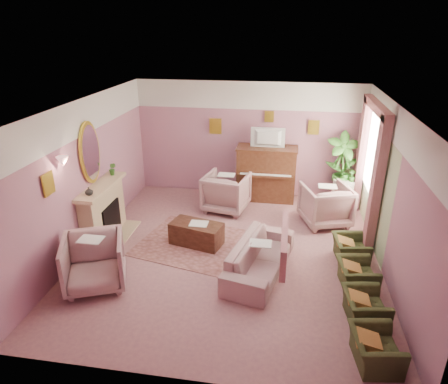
# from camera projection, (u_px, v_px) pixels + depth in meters

# --- Properties ---
(floor) EXTENTS (5.50, 6.00, 0.01)m
(floor) POSITION_uv_depth(u_px,v_px,m) (230.00, 253.00, 7.62)
(floor) COLOR #986267
(floor) RESTS_ON ground
(ceiling) EXTENTS (5.50, 6.00, 0.01)m
(ceiling) POSITION_uv_depth(u_px,v_px,m) (231.00, 106.00, 6.53)
(ceiling) COLOR beige
(ceiling) RESTS_ON wall_back
(wall_back) EXTENTS (5.50, 0.02, 2.80)m
(wall_back) POSITION_uv_depth(u_px,v_px,m) (248.00, 140.00, 9.80)
(wall_back) COLOR slate
(wall_back) RESTS_ON floor
(wall_front) EXTENTS (5.50, 0.02, 2.80)m
(wall_front) POSITION_uv_depth(u_px,v_px,m) (190.00, 286.00, 4.35)
(wall_front) COLOR slate
(wall_front) RESTS_ON floor
(wall_left) EXTENTS (0.02, 6.00, 2.80)m
(wall_left) POSITION_uv_depth(u_px,v_px,m) (85.00, 176.00, 7.48)
(wall_left) COLOR slate
(wall_left) RESTS_ON floor
(wall_right) EXTENTS (0.02, 6.00, 2.80)m
(wall_right) POSITION_uv_depth(u_px,v_px,m) (393.00, 195.00, 6.67)
(wall_right) COLOR slate
(wall_right) RESTS_ON floor
(picture_rail_band) EXTENTS (5.50, 0.01, 0.65)m
(picture_rail_band) POSITION_uv_depth(u_px,v_px,m) (249.00, 96.00, 9.37)
(picture_rail_band) COLOR white
(picture_rail_band) RESTS_ON wall_back
(stripe_panel) EXTENTS (0.01, 3.00, 2.15)m
(stripe_panel) POSITION_uv_depth(u_px,v_px,m) (374.00, 184.00, 7.98)
(stripe_panel) COLOR #AABC8C
(stripe_panel) RESTS_ON wall_right
(fireplace_surround) EXTENTS (0.30, 1.40, 1.10)m
(fireplace_surround) POSITION_uv_depth(u_px,v_px,m) (103.00, 213.00, 7.97)
(fireplace_surround) COLOR tan
(fireplace_surround) RESTS_ON floor
(fireplace_inset) EXTENTS (0.18, 0.72, 0.68)m
(fireplace_inset) POSITION_uv_depth(u_px,v_px,m) (109.00, 220.00, 8.01)
(fireplace_inset) COLOR black
(fireplace_inset) RESTS_ON floor
(fire_ember) EXTENTS (0.06, 0.54, 0.10)m
(fire_ember) POSITION_uv_depth(u_px,v_px,m) (112.00, 228.00, 8.08)
(fire_ember) COLOR red
(fire_ember) RESTS_ON floor
(mantel_shelf) EXTENTS (0.40, 1.55, 0.07)m
(mantel_shelf) POSITION_uv_depth(u_px,v_px,m) (101.00, 187.00, 7.74)
(mantel_shelf) COLOR tan
(mantel_shelf) RESTS_ON fireplace_surround
(hearth) EXTENTS (0.55, 1.50, 0.02)m
(hearth) POSITION_uv_depth(u_px,v_px,m) (116.00, 237.00, 8.15)
(hearth) COLOR tan
(hearth) RESTS_ON floor
(mirror_frame) EXTENTS (0.04, 0.72, 1.20)m
(mirror_frame) POSITION_uv_depth(u_px,v_px,m) (90.00, 153.00, 7.50)
(mirror_frame) COLOR gold
(mirror_frame) RESTS_ON wall_left
(mirror_glass) EXTENTS (0.01, 0.60, 1.06)m
(mirror_glass) POSITION_uv_depth(u_px,v_px,m) (91.00, 153.00, 7.49)
(mirror_glass) COLOR white
(mirror_glass) RESTS_ON wall_left
(sconce_shade) EXTENTS (0.20, 0.20, 0.16)m
(sconce_shade) POSITION_uv_depth(u_px,v_px,m) (63.00, 161.00, 6.46)
(sconce_shade) COLOR pink
(sconce_shade) RESTS_ON wall_left
(piano) EXTENTS (1.40, 0.60, 1.30)m
(piano) POSITION_uv_depth(u_px,v_px,m) (266.00, 174.00, 9.73)
(piano) COLOR #4D2818
(piano) RESTS_ON floor
(piano_keyshelf) EXTENTS (1.30, 0.12, 0.06)m
(piano_keyshelf) POSITION_uv_depth(u_px,v_px,m) (265.00, 176.00, 9.38)
(piano_keyshelf) COLOR #4D2818
(piano_keyshelf) RESTS_ON piano
(piano_keys) EXTENTS (1.20, 0.08, 0.02)m
(piano_keys) POSITION_uv_depth(u_px,v_px,m) (265.00, 175.00, 9.37)
(piano_keys) COLOR white
(piano_keys) RESTS_ON piano
(piano_top) EXTENTS (1.45, 0.65, 0.04)m
(piano_top) POSITION_uv_depth(u_px,v_px,m) (267.00, 148.00, 9.47)
(piano_top) COLOR #4D2818
(piano_top) RESTS_ON piano
(television) EXTENTS (0.80, 0.12, 0.48)m
(television) POSITION_uv_depth(u_px,v_px,m) (268.00, 137.00, 9.31)
(television) COLOR black
(television) RESTS_ON piano
(print_back_left) EXTENTS (0.30, 0.03, 0.38)m
(print_back_left) POSITION_uv_depth(u_px,v_px,m) (215.00, 126.00, 9.75)
(print_back_left) COLOR gold
(print_back_left) RESTS_ON wall_back
(print_back_right) EXTENTS (0.26, 0.03, 0.34)m
(print_back_right) POSITION_uv_depth(u_px,v_px,m) (314.00, 127.00, 9.39)
(print_back_right) COLOR gold
(print_back_right) RESTS_ON wall_back
(print_back_mid) EXTENTS (0.22, 0.03, 0.26)m
(print_back_mid) POSITION_uv_depth(u_px,v_px,m) (269.00, 117.00, 9.45)
(print_back_mid) COLOR gold
(print_back_mid) RESTS_ON wall_back
(print_left_wall) EXTENTS (0.03, 0.28, 0.36)m
(print_left_wall) POSITION_uv_depth(u_px,v_px,m) (48.00, 184.00, 6.26)
(print_left_wall) COLOR gold
(print_left_wall) RESTS_ON wall_left
(window_blind) EXTENTS (0.03, 1.40, 1.80)m
(window_blind) POSITION_uv_depth(u_px,v_px,m) (375.00, 150.00, 7.97)
(window_blind) COLOR beige
(window_blind) RESTS_ON wall_right
(curtain_left) EXTENTS (0.16, 0.34, 2.60)m
(curtain_left) POSITION_uv_depth(u_px,v_px,m) (376.00, 186.00, 7.30)
(curtain_left) COLOR #92535A
(curtain_left) RESTS_ON floor
(curtain_right) EXTENTS (0.16, 0.34, 2.60)m
(curtain_right) POSITION_uv_depth(u_px,v_px,m) (361.00, 155.00, 8.97)
(curtain_right) COLOR #92535A
(curtain_right) RESTS_ON floor
(pelmet) EXTENTS (0.16, 2.20, 0.16)m
(pelmet) POSITION_uv_depth(u_px,v_px,m) (377.00, 107.00, 7.64)
(pelmet) COLOR #92535A
(pelmet) RESTS_ON wall_right
(mantel_plant) EXTENTS (0.16, 0.16, 0.28)m
(mantel_plant) POSITION_uv_depth(u_px,v_px,m) (112.00, 169.00, 8.17)
(mantel_plant) COLOR #367727
(mantel_plant) RESTS_ON mantel_shelf
(mantel_vase) EXTENTS (0.16, 0.16, 0.16)m
(mantel_vase) POSITION_uv_depth(u_px,v_px,m) (89.00, 191.00, 7.24)
(mantel_vase) COLOR white
(mantel_vase) RESTS_ON mantel_shelf
(area_rug) EXTENTS (2.83, 2.31, 0.01)m
(area_rug) POSITION_uv_depth(u_px,v_px,m) (204.00, 245.00, 7.87)
(area_rug) COLOR #89514E
(area_rug) RESTS_ON floor
(coffee_table) EXTENTS (1.09, 0.73, 0.45)m
(coffee_table) POSITION_uv_depth(u_px,v_px,m) (197.00, 234.00, 7.84)
(coffee_table) COLOR #3B1F13
(coffee_table) RESTS_ON floor
(table_paper) EXTENTS (0.35, 0.28, 0.01)m
(table_paper) POSITION_uv_depth(u_px,v_px,m) (199.00, 224.00, 7.75)
(table_paper) COLOR silver
(table_paper) RESTS_ON coffee_table
(sofa) EXTENTS (0.66, 1.97, 0.80)m
(sofa) POSITION_uv_depth(u_px,v_px,m) (260.00, 252.00, 6.90)
(sofa) COLOR #AE8585
(sofa) RESTS_ON floor
(sofa_throw) EXTENTS (0.10, 1.50, 0.55)m
(sofa_throw) POSITION_uv_depth(u_px,v_px,m) (284.00, 243.00, 6.76)
(sofa_throw) COLOR #92535A
(sofa_throw) RESTS_ON sofa
(floral_armchair_left) EXTENTS (0.94, 0.94, 0.98)m
(floral_armchair_left) POSITION_uv_depth(u_px,v_px,m) (226.00, 190.00, 9.20)
(floral_armchair_left) COLOR #AE8585
(floral_armchair_left) RESTS_ON floor
(floral_armchair_right) EXTENTS (0.94, 0.94, 0.98)m
(floral_armchair_right) POSITION_uv_depth(u_px,v_px,m) (326.00, 203.00, 8.56)
(floral_armchair_right) COLOR #AE8585
(floral_armchair_right) RESTS_ON floor
(floral_armchair_front) EXTENTS (0.94, 0.94, 0.98)m
(floral_armchair_front) POSITION_uv_depth(u_px,v_px,m) (94.00, 260.00, 6.50)
(floral_armchair_front) COLOR #AE8585
(floral_armchair_front) RESTS_ON floor
(olive_chair_a) EXTENTS (0.48, 0.68, 0.59)m
(olive_chair_a) POSITION_uv_depth(u_px,v_px,m) (376.00, 345.00, 5.04)
(olive_chair_a) COLOR #373E1E
(olive_chair_a) RESTS_ON floor
(olive_chair_b) EXTENTS (0.48, 0.68, 0.59)m
(olive_chair_b) POSITION_uv_depth(u_px,v_px,m) (365.00, 303.00, 5.79)
(olive_chair_b) COLOR #373E1E
(olive_chair_b) RESTS_ON floor
(olive_chair_c) EXTENTS (0.48, 0.68, 0.59)m
(olive_chair_c) POSITION_uv_depth(u_px,v_px,m) (357.00, 271.00, 6.53)
(olive_chair_c) COLOR #373E1E
(olive_chair_c) RESTS_ON floor
(olive_chair_d) EXTENTS (0.48, 0.68, 0.59)m
(olive_chair_d) POSITION_uv_depth(u_px,v_px,m) (351.00, 246.00, 7.28)
(olive_chair_d) COLOR #373E1E
(olive_chair_d) RESTS_ON floor
(side_table) EXTENTS (0.52, 0.52, 0.70)m
(side_table) POSITION_uv_depth(u_px,v_px,m) (343.00, 193.00, 9.39)
(side_table) COLOR white
(side_table) RESTS_ON floor
(side_plant_big) EXTENTS (0.30, 0.30, 0.34)m
(side_plant_big) POSITION_uv_depth(u_px,v_px,m) (346.00, 172.00, 9.19)
(side_plant_big) COLOR #367727
(side_plant_big) RESTS_ON side_table
(side_plant_small) EXTENTS (0.16, 0.16, 0.28)m
(side_plant_small) POSITION_uv_depth(u_px,v_px,m) (352.00, 176.00, 9.09)
(side_plant_small) COLOR #367727
(side_plant_small) RESTS_ON side_table
(palm_pot) EXTENTS (0.34, 0.34, 0.34)m
(palm_pot) POSITION_uv_depth(u_px,v_px,m) (338.00, 198.00, 9.58)
(palm_pot) COLOR #8F633E
(palm_pot) RESTS_ON floor
(palm_plant) EXTENTS (0.76, 0.76, 1.44)m
(palm_plant) POSITION_uv_depth(u_px,v_px,m) (342.00, 163.00, 9.23)
(palm_plant) COLOR #367727
(palm_plant) RESTS_ON palm_pot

